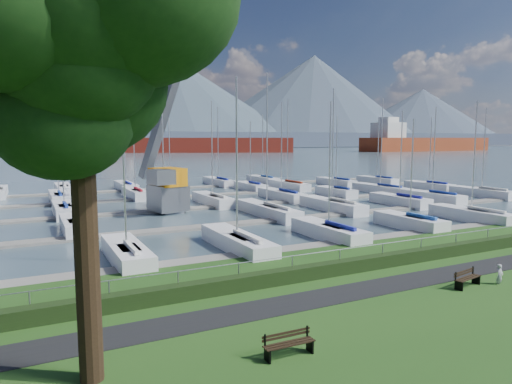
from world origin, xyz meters
TOP-DOWN VIEW (x-y plane):
  - path at (0.00, -3.00)m, footprint 160.00×2.00m
  - water at (0.00, 260.00)m, footprint 800.00×540.00m
  - hedge at (0.00, -0.40)m, footprint 80.00×0.70m
  - fence at (0.00, 0.00)m, footprint 80.00×0.04m
  - foothill at (0.00, 330.00)m, footprint 900.00×80.00m
  - mountains at (7.35, 404.62)m, footprint 1190.00×360.00m
  - docks at (0.00, 26.00)m, footprint 90.00×41.60m
  - bench_left at (-8.44, -7.07)m, footprint 1.81×0.46m
  - bench_right at (2.89, -4.88)m, footprint 1.85×0.74m
  - person at (4.67, -5.34)m, footprint 0.47×0.37m
  - tree at (-14.19, -6.53)m, footprint 7.85×7.43m
  - crane at (-2.79, 26.44)m, footprint 6.90×13.15m
  - cargo_ship_mid at (59.12, 217.14)m, footprint 108.07×56.03m
  - cargo_ship_east at (195.13, 179.53)m, footprint 89.55×19.80m
  - sailboat_fleet at (-1.33, 29.72)m, footprint 74.77×49.62m

SIDE VIEW (x-z plane):
  - water at x=0.00m, z-range -0.50..-0.30m
  - docks at x=0.00m, z-range -0.34..-0.09m
  - path at x=0.00m, z-range -0.01..0.03m
  - hedge at x=0.00m, z-range 0.00..0.70m
  - bench_left at x=-8.44m, z-range -0.01..0.84m
  - bench_right at x=2.89m, z-range -0.01..0.84m
  - person at x=4.67m, z-range 0.00..1.15m
  - fence at x=0.00m, z-range 1.18..1.22m
  - cargo_ship_mid at x=59.12m, z-range -7.29..14.21m
  - cargo_ship_east at x=195.13m, z-range -7.11..14.39m
  - crane at x=-2.79m, z-range -5.85..16.50m
  - sailboat_fleet at x=-1.33m, z-range -1.46..12.31m
  - foothill at x=0.00m, z-range 0.00..12.00m
  - tree at x=-14.19m, z-range 3.00..16.50m
  - mountains at x=7.35m, z-range -10.82..104.18m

